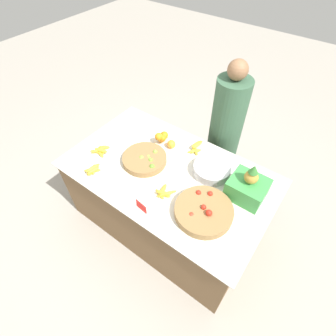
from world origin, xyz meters
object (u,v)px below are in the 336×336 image
Objects in this scene: tomato_basket at (204,211)px; produce_crate at (248,187)px; lime_bowl at (145,159)px; vendor_person at (224,136)px; metal_bowl at (212,170)px; price_sign at (141,206)px.

produce_crate is at bearing 62.93° from tomato_basket.
vendor_person is (0.39, 0.84, -0.11)m from lime_bowl.
metal_bowl is at bearing -73.51° from vendor_person.
lime_bowl is 0.89× the size of tomato_basket.
lime_bowl is at bearing 167.43° from tomato_basket.
metal_bowl is 0.36m from produce_crate.
tomato_basket is 1.28× the size of produce_crate.
price_sign is 0.32× the size of produce_crate.
tomato_basket is 0.49m from price_sign.
metal_bowl is (0.57, 0.25, 0.01)m from lime_bowl.
tomato_basket is at bearing -67.95° from metal_bowl.
produce_crate reaches higher than price_sign.
metal_bowl is at bearing 76.66° from price_sign.
vendor_person is (0.07, 1.27, -0.12)m from price_sign.
tomato_basket is 4.06× the size of price_sign.
metal_bowl is (-0.17, 0.41, 0.01)m from tomato_basket.
produce_crate is (0.35, -0.05, 0.06)m from metal_bowl.
produce_crate reaches higher than lime_bowl.
tomato_basket is at bearing 39.18° from price_sign.
vendor_person reaches higher than price_sign.
price_sign is at bearing -147.98° from tomato_basket.
price_sign is (0.32, -0.42, 0.01)m from lime_bowl.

